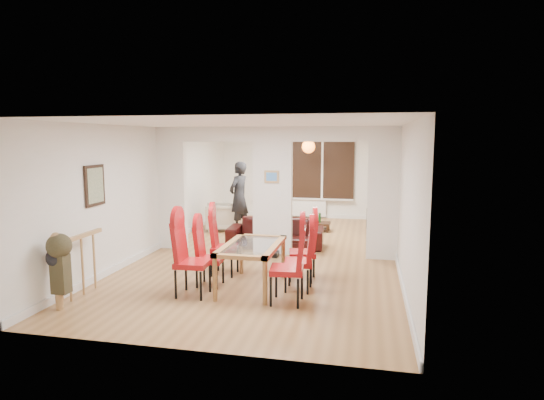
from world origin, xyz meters
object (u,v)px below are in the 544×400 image
(dining_chair_lb, at_px, (210,255))
(dining_chair_rb, at_px, (298,257))
(dining_chair_rc, at_px, (302,248))
(television, at_px, (371,222))
(dining_chair_lc, at_px, (224,243))
(armchair, at_px, (221,217))
(dining_table, at_px, (252,266))
(bottle, at_px, (320,217))
(coffee_table, at_px, (311,226))
(person, at_px, (239,197))
(sofa, at_px, (275,233))
(dining_chair_ra, at_px, (287,263))
(dining_chair_la, at_px, (193,257))
(bowl, at_px, (314,222))

(dining_chair_lb, height_order, dining_chair_rb, dining_chair_rb)
(dining_chair_rc, distance_m, television, 4.37)
(dining_chair_lb, relative_size, dining_chair_lc, 0.92)
(dining_chair_lc, distance_m, armchair, 3.95)
(dining_table, relative_size, bottle, 5.80)
(dining_table, height_order, coffee_table, dining_table)
(dining_chair_rc, height_order, person, person)
(sofa, height_order, television, sofa)
(dining_chair_ra, height_order, dining_chair_rc, dining_chair_ra)
(sofa, xyz_separation_m, television, (2.06, 1.96, -0.02))
(dining_chair_la, distance_m, person, 4.84)
(armchair, bearing_deg, dining_table, 8.65)
(coffee_table, bearing_deg, bowl, -42.74)
(dining_chair_rb, bearing_deg, armchair, 113.98)
(dining_chair_ra, bearing_deg, sofa, 98.35)
(coffee_table, bearing_deg, dining_table, -94.41)
(dining_chair_lc, height_order, sofa, dining_chair_lc)
(dining_chair_la, distance_m, dining_chair_rc, 1.87)
(dining_chair_rb, relative_size, coffee_table, 1.11)
(dining_chair_rb, relative_size, dining_chair_rc, 0.98)
(dining_chair_lb, distance_m, dining_chair_ra, 1.45)
(dining_table, bearing_deg, dining_chair_rb, 2.52)
(dining_chair_ra, xyz_separation_m, sofa, (-0.86, 3.38, -0.28))
(dining_table, height_order, dining_chair_lb, dining_chair_lb)
(dining_chair_lc, height_order, person, person)
(dining_chair_rb, xyz_separation_m, bowl, (-0.30, 4.64, -0.28))
(television, distance_m, coffee_table, 1.51)
(person, bearing_deg, bowl, 121.41)
(dining_chair_ra, xyz_separation_m, bowl, (-0.22, 5.23, -0.34))
(dining_chair_rb, relative_size, sofa, 0.51)
(dining_chair_la, height_order, dining_chair_rb, dining_chair_la)
(dining_chair_lc, distance_m, bowl, 4.23)
(dining_chair_lb, bearing_deg, dining_chair_rc, 18.04)
(dining_table, distance_m, coffee_table, 4.77)
(dining_chair_la, xyz_separation_m, armchair, (-1.18, 4.85, -0.24))
(dining_table, bearing_deg, television, 68.67)
(dining_chair_rc, xyz_separation_m, bowl, (-0.28, 4.10, -0.29))
(dining_chair_la, relative_size, dining_chair_lb, 1.16)
(dining_chair_lc, xyz_separation_m, television, (2.51, 4.18, -0.27))
(bottle, bearing_deg, dining_chair_lb, -104.75)
(dining_chair_la, bearing_deg, dining_chair_ra, -3.95)
(coffee_table, bearing_deg, dining_chair_la, -102.22)
(dining_chair_ra, distance_m, sofa, 3.50)
(dining_chair_rb, xyz_separation_m, armchair, (-2.70, 4.28, -0.18))
(dining_table, bearing_deg, dining_chair_ra, -40.15)
(dining_chair_ra, bearing_deg, dining_table, 133.98)
(sofa, height_order, coffee_table, sofa)
(dining_chair_la, bearing_deg, bottle, 72.51)
(armchair, xyz_separation_m, bottle, (2.53, 0.44, -0.00))
(person, bearing_deg, television, 117.77)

